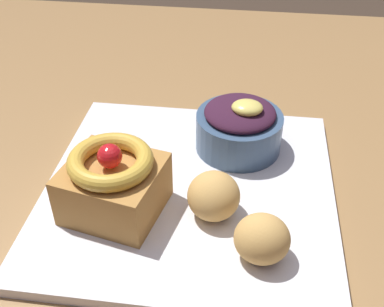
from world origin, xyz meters
The scene contains 6 objects.
dining_table centered at (0.00, 0.00, 0.64)m, with size 1.45×0.93×0.73m.
front_plate centered at (0.02, -0.08, 0.74)m, with size 0.30×0.30×0.01m, color white.
cake_slice centered at (-0.05, -0.12, 0.78)m, with size 0.10×0.10×0.08m.
berry_ramekin centered at (0.06, 0.00, 0.77)m, with size 0.10×0.10×0.07m.
fritter_front centered at (0.09, -0.16, 0.76)m, with size 0.05×0.05×0.04m, color tan.
fritter_middle centered at (0.05, -0.11, 0.77)m, with size 0.05×0.05×0.05m, color tan.
Camera 1 is at (0.07, -0.45, 1.08)m, focal length 44.73 mm.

